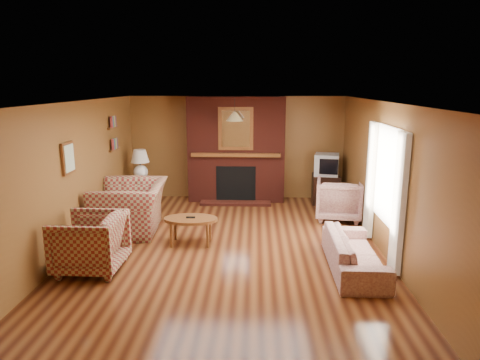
{
  "coord_description": "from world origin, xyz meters",
  "views": [
    {
      "loc": [
        0.44,
        -6.74,
        2.68
      ],
      "look_at": [
        0.17,
        0.6,
        1.02
      ],
      "focal_mm": 32.0,
      "sensor_mm": 36.0,
      "label": 1
    }
  ],
  "objects_px": {
    "plaid_loveseat": "(130,207)",
    "plaid_armchair": "(90,243)",
    "floral_sofa": "(354,252)",
    "floral_armchair": "(339,199)",
    "fireplace": "(236,150)",
    "side_table": "(142,192)",
    "tv_stand": "(326,189)",
    "crt_tv": "(327,165)",
    "coffee_table": "(191,221)",
    "table_lamp": "(140,163)"
  },
  "relations": [
    {
      "from": "plaid_loveseat",
      "to": "plaid_armchair",
      "type": "height_order",
      "value": "plaid_loveseat"
    },
    {
      "from": "floral_sofa",
      "to": "floral_armchair",
      "type": "relative_size",
      "value": 1.99
    },
    {
      "from": "fireplace",
      "to": "side_table",
      "type": "bearing_deg",
      "value": -165.71
    },
    {
      "from": "floral_armchair",
      "to": "plaid_armchair",
      "type": "bearing_deg",
      "value": 41.94
    },
    {
      "from": "side_table",
      "to": "tv_stand",
      "type": "bearing_deg",
      "value": 4.82
    },
    {
      "from": "plaid_loveseat",
      "to": "crt_tv",
      "type": "height_order",
      "value": "crt_tv"
    },
    {
      "from": "fireplace",
      "to": "tv_stand",
      "type": "height_order",
      "value": "fireplace"
    },
    {
      "from": "fireplace",
      "to": "floral_sofa",
      "type": "bearing_deg",
      "value": -63.34
    },
    {
      "from": "floral_armchair",
      "to": "coffee_table",
      "type": "xyz_separation_m",
      "value": [
        -2.77,
        -1.5,
        -0.0
      ]
    },
    {
      "from": "plaid_loveseat",
      "to": "plaid_armchair",
      "type": "xyz_separation_m",
      "value": [
        -0.1,
        -1.71,
        -0.03
      ]
    },
    {
      "from": "fireplace",
      "to": "side_table",
      "type": "relative_size",
      "value": 3.97
    },
    {
      "from": "floral_armchair",
      "to": "tv_stand",
      "type": "distance_m",
      "value": 1.18
    },
    {
      "from": "fireplace",
      "to": "tv_stand",
      "type": "bearing_deg",
      "value": -5.15
    },
    {
      "from": "fireplace",
      "to": "side_table",
      "type": "height_order",
      "value": "fireplace"
    },
    {
      "from": "fireplace",
      "to": "plaid_loveseat",
      "type": "xyz_separation_m",
      "value": [
        -1.85,
        -2.25,
        -0.73
      ]
    },
    {
      "from": "fireplace",
      "to": "coffee_table",
      "type": "xyz_separation_m",
      "value": [
        -0.65,
        -2.86,
        -0.78
      ]
    },
    {
      "from": "floral_armchair",
      "to": "table_lamp",
      "type": "distance_m",
      "value": 4.34
    },
    {
      "from": "fireplace",
      "to": "plaid_loveseat",
      "type": "bearing_deg",
      "value": -129.43
    },
    {
      "from": "floral_armchair",
      "to": "coffee_table",
      "type": "relative_size",
      "value": 0.99
    },
    {
      "from": "plaid_loveseat",
      "to": "floral_sofa",
      "type": "bearing_deg",
      "value": 63.47
    },
    {
      "from": "plaid_loveseat",
      "to": "side_table",
      "type": "xyz_separation_m",
      "value": [
        -0.25,
        1.72,
        -0.15
      ]
    },
    {
      "from": "coffee_table",
      "to": "plaid_armchair",
      "type": "bearing_deg",
      "value": -139.75
    },
    {
      "from": "fireplace",
      "to": "table_lamp",
      "type": "relative_size",
      "value": 3.63
    },
    {
      "from": "coffee_table",
      "to": "crt_tv",
      "type": "relative_size",
      "value": 1.47
    },
    {
      "from": "plaid_armchair",
      "to": "floral_sofa",
      "type": "height_order",
      "value": "plaid_armchair"
    },
    {
      "from": "fireplace",
      "to": "side_table",
      "type": "distance_m",
      "value": 2.34
    },
    {
      "from": "tv_stand",
      "to": "plaid_armchair",
      "type": "bearing_deg",
      "value": -132.84
    },
    {
      "from": "plaid_armchair",
      "to": "side_table",
      "type": "height_order",
      "value": "plaid_armchair"
    },
    {
      "from": "plaid_armchair",
      "to": "coffee_table",
      "type": "bearing_deg",
      "value": 131.3
    },
    {
      "from": "plaid_loveseat",
      "to": "floral_armchair",
      "type": "height_order",
      "value": "plaid_loveseat"
    },
    {
      "from": "floral_armchair",
      "to": "table_lamp",
      "type": "xyz_separation_m",
      "value": [
        -4.22,
        0.82,
        0.57
      ]
    },
    {
      "from": "table_lamp",
      "to": "floral_sofa",
      "type": "bearing_deg",
      "value": -39.09
    },
    {
      "from": "plaid_loveseat",
      "to": "crt_tv",
      "type": "relative_size",
      "value": 2.28
    },
    {
      "from": "floral_armchair",
      "to": "crt_tv",
      "type": "bearing_deg",
      "value": -77.12
    },
    {
      "from": "side_table",
      "to": "table_lamp",
      "type": "bearing_deg",
      "value": 0.0
    },
    {
      "from": "table_lamp",
      "to": "tv_stand",
      "type": "distance_m",
      "value": 4.21
    },
    {
      "from": "floral_sofa",
      "to": "side_table",
      "type": "relative_size",
      "value": 2.95
    },
    {
      "from": "plaid_loveseat",
      "to": "floral_sofa",
      "type": "distance_m",
      "value": 4.06
    },
    {
      "from": "floral_sofa",
      "to": "crt_tv",
      "type": "height_order",
      "value": "crt_tv"
    },
    {
      "from": "tv_stand",
      "to": "plaid_loveseat",
      "type": "bearing_deg",
      "value": -148.32
    },
    {
      "from": "table_lamp",
      "to": "crt_tv",
      "type": "bearing_deg",
      "value": 4.74
    },
    {
      "from": "fireplace",
      "to": "floral_sofa",
      "type": "relative_size",
      "value": 1.35
    },
    {
      "from": "fireplace",
      "to": "crt_tv",
      "type": "height_order",
      "value": "fireplace"
    },
    {
      "from": "floral_sofa",
      "to": "coffee_table",
      "type": "height_order",
      "value": "floral_sofa"
    },
    {
      "from": "tv_stand",
      "to": "floral_armchair",
      "type": "bearing_deg",
      "value": -82.69
    },
    {
      "from": "crt_tv",
      "to": "plaid_armchair",
      "type": "bearing_deg",
      "value": -136.67
    },
    {
      "from": "floral_armchair",
      "to": "floral_sofa",
      "type": "bearing_deg",
      "value": 94.09
    },
    {
      "from": "fireplace",
      "to": "crt_tv",
      "type": "xyz_separation_m",
      "value": [
        2.05,
        -0.19,
        -0.29
      ]
    },
    {
      "from": "plaid_loveseat",
      "to": "floral_armchair",
      "type": "bearing_deg",
      "value": 98.38
    },
    {
      "from": "floral_armchair",
      "to": "coffee_table",
      "type": "height_order",
      "value": "floral_armchair"
    }
  ]
}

